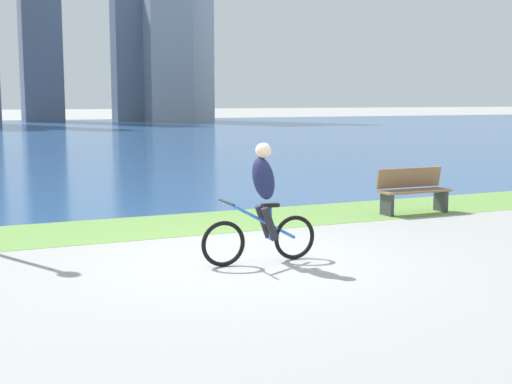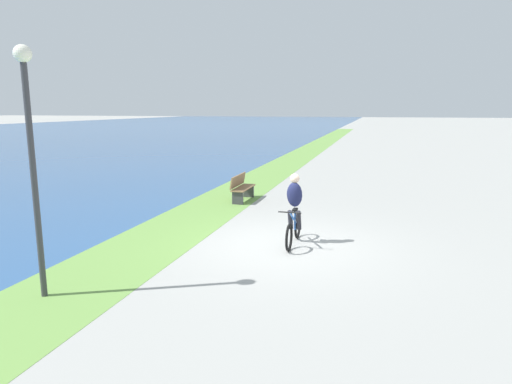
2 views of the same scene
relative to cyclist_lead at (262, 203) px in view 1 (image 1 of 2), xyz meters
The scene contains 6 objects.
ground_plane 0.87m from the cyclist_lead, 131.98° to the left, with size 300.00×300.00×0.00m, color #9E9E99.
grass_strip_bayside 3.41m from the cyclist_lead, 92.87° to the left, with size 120.00×2.24×0.01m, color #6B9947.
bay_water_surface 37.28m from the cyclist_lead, 90.25° to the left, with size 300.00×65.70×0.00m, color #2D568C.
cyclist_lead is the anchor object (origin of this frame).
bench_near_path 5.25m from the cyclist_lead, 30.71° to the left, with size 1.50×0.47×0.90m.
city_skyline_far_shore 63.08m from the cyclist_lead, 83.54° to the left, with size 29.46×11.58×25.94m.
Camera 1 is at (-3.75, -8.84, 2.26)m, focal length 48.95 mm.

